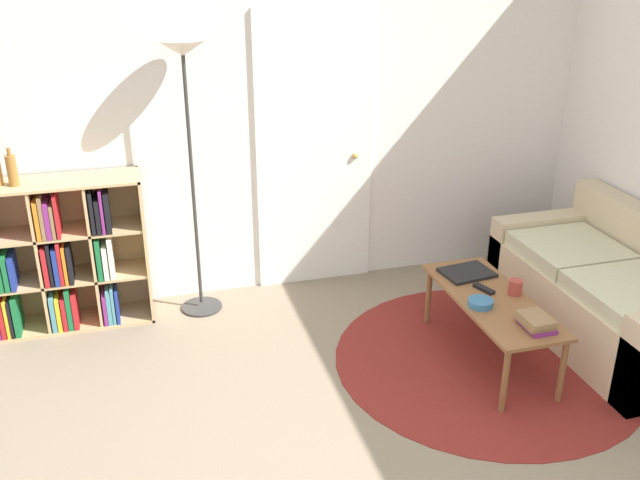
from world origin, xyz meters
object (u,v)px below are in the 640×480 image
Objects in this scene: coffee_table at (492,305)px; couch at (614,296)px; bookshelf at (60,258)px; bowl at (481,303)px; cup at (515,287)px; bottle_right at (12,170)px; floor_lamp at (185,89)px; laptop at (467,273)px.

couch is at bearing 2.69° from coffee_table.
coffee_table is (2.50, -1.17, -0.11)m from bookshelf.
coffee_table is 7.41× the size of bowl.
bottle_right is at bearing 158.26° from cup.
bowl is (2.38, -1.24, -0.04)m from bookshelf.
floor_lamp reaches higher than cup.
bottle_right reaches higher than laptop.
laptop is 0.36m from cup.
bottle_right reaches higher than coffee_table.
bottle_right reaches higher than bowl.
floor_lamp reaches higher than bookshelf.
bookshelf is 2.63m from laptop.
cup is at bearing -32.21° from floor_lamp.
cup reaches higher than bowl.
coffee_table is at bearing -34.86° from floor_lamp.
bottle_right is at bearing 163.31° from laptop.
floor_lamp is 5.41× the size of laptop.
couch is at bearing -18.14° from laptop.
bookshelf reaches higher than bowl.
laptop is (1.61, -0.79, -1.10)m from floor_lamp.
cup is at bearing 4.29° from coffee_table.
bookshelf is at bearing 161.59° from laptop.
coffee_table is at bearing 29.93° from bowl.
bookshelf is 2.98× the size of laptop.
floor_lamp is 1.14× the size of couch.
laptop is at bearing 161.86° from couch.
cup is at bearing -23.60° from bookshelf.
bowl is at bearing -106.09° from laptop.
couch is 0.77m from cup.
laptop is at bearing 90.03° from coffee_table.
floor_lamp is 1.15m from bottle_right.
bowl reaches higher than laptop.
couch is at bearing -17.06° from bottle_right.
laptop is at bearing -25.98° from floor_lamp.
couch is 10.90× the size of bowl.
laptop is 2.88m from bottle_right.
bookshelf is 0.93× the size of coffee_table.
laptop is 2.30× the size of bowl.
bookshelf reaches higher than laptop.
cup is (0.27, 0.08, 0.03)m from bowl.
couch is 3.84m from bottle_right.
bottle_right is (-2.68, 1.14, 0.73)m from coffee_table.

